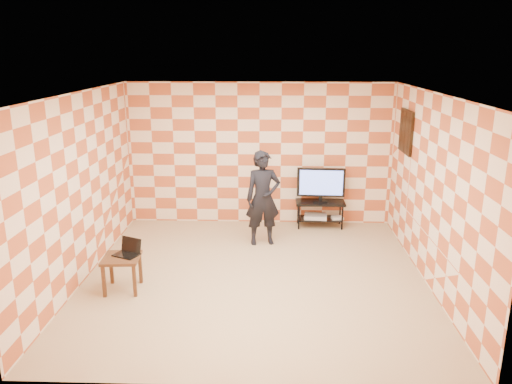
% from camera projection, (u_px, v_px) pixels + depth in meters
% --- Properties ---
extents(floor, '(5.00, 5.00, 0.00)m').
position_uv_depth(floor, '(255.00, 277.00, 7.43)').
color(floor, tan).
rests_on(floor, ground).
extents(wall_back, '(5.00, 0.02, 2.70)m').
position_uv_depth(wall_back, '(259.00, 154.00, 9.46)').
color(wall_back, beige).
rests_on(wall_back, ground).
extents(wall_front, '(5.00, 0.02, 2.70)m').
position_uv_depth(wall_front, '(245.00, 263.00, 4.65)').
color(wall_front, beige).
rests_on(wall_front, ground).
extents(wall_left, '(0.02, 5.00, 2.70)m').
position_uv_depth(wall_left, '(80.00, 188.00, 7.14)').
color(wall_left, beige).
rests_on(wall_left, ground).
extents(wall_right, '(0.02, 5.00, 2.70)m').
position_uv_depth(wall_right, '(433.00, 192.00, 6.97)').
color(wall_right, beige).
rests_on(wall_right, ground).
extents(ceiling, '(5.00, 5.00, 0.02)m').
position_uv_depth(ceiling, '(254.00, 93.00, 6.68)').
color(ceiling, white).
rests_on(ceiling, wall_back).
extents(wall_art, '(0.04, 0.72, 0.72)m').
position_uv_depth(wall_art, '(406.00, 132.00, 8.30)').
color(wall_art, black).
rests_on(wall_art, wall_right).
extents(tv_stand, '(0.92, 0.41, 0.50)m').
position_uv_depth(tv_stand, '(320.00, 208.00, 9.45)').
color(tv_stand, black).
rests_on(tv_stand, floor).
extents(tv, '(0.89, 0.18, 0.65)m').
position_uv_depth(tv, '(321.00, 183.00, 9.31)').
color(tv, black).
rests_on(tv, tv_stand).
extents(dvd_player, '(0.45, 0.35, 0.07)m').
position_uv_depth(dvd_player, '(316.00, 216.00, 9.49)').
color(dvd_player, '#BEBDC0').
rests_on(dvd_player, tv_stand).
extents(game_console, '(0.24, 0.19, 0.05)m').
position_uv_depth(game_console, '(337.00, 218.00, 9.45)').
color(game_console, silver).
rests_on(game_console, tv_stand).
extents(side_table, '(0.53, 0.53, 0.50)m').
position_uv_depth(side_table, '(122.00, 263.00, 6.93)').
color(side_table, '#382017').
rests_on(side_table, floor).
extents(laptop, '(0.41, 0.38, 0.22)m').
position_uv_depth(laptop, '(128.00, 251.00, 6.98)').
color(laptop, black).
rests_on(laptop, side_table).
extents(person, '(0.66, 0.50, 1.64)m').
position_uv_depth(person, '(263.00, 198.00, 8.52)').
color(person, black).
rests_on(person, floor).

